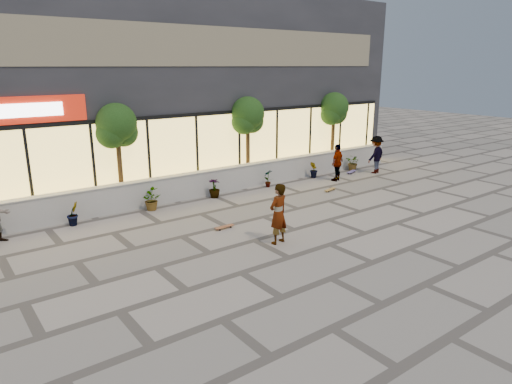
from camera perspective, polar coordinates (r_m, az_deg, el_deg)
ground at (r=14.08m, az=9.20°, el=-6.50°), size 80.00×80.00×0.00m
planter_wall at (r=19.17m, az=-5.85°, el=1.24°), size 22.00×0.42×1.04m
retail_building at (r=23.49m, az=-13.22°, el=12.74°), size 24.00×9.17×8.50m
shrub_b at (r=16.60m, az=-21.91°, el=-2.53°), size 0.57×0.57×0.81m
shrub_c at (r=17.46m, az=-13.07°, el=-0.93°), size 0.68×0.77×0.81m
shrub_d at (r=18.70m, az=-5.23°, el=0.51°), size 0.64×0.64×0.81m
shrub_e at (r=20.25m, az=1.52°, el=1.74°), size 0.46×0.35×0.81m
shrub_f at (r=22.05m, az=7.25°, el=2.77°), size 0.55×0.57×0.81m
shrub_g at (r=24.04m, az=12.08°, el=3.61°), size 0.77×0.84×0.81m
tree_midwest at (r=17.86m, az=-17.00°, el=7.64°), size 1.60×1.50×3.92m
tree_mideast at (r=20.67m, az=-1.04°, el=9.29°), size 1.60×1.50×3.92m
tree_east at (r=24.28m, az=9.72°, el=10.01°), size 1.60×1.50×3.92m
skater_center at (r=13.72m, az=2.80°, el=-2.74°), size 0.75×0.56×1.87m
skater_right_near at (r=21.61m, az=10.13°, el=3.64°), size 1.10×0.72×1.73m
skater_right_far at (r=23.62m, az=14.76°, el=4.54°), size 1.32×0.91×1.87m
skateboard_center at (r=15.20m, az=-3.98°, el=-4.35°), size 0.71×0.19×0.09m
skateboard_right_near at (r=19.92m, az=9.25°, el=0.32°), size 0.73×0.34×0.09m
skateboard_right_far at (r=23.46m, az=11.87°, el=2.52°), size 0.84×0.47×0.10m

